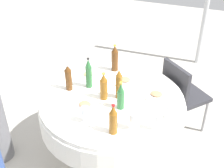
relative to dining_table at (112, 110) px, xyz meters
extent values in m
plane|color=#B7B2A8|center=(0.00, 0.00, -0.59)|extent=(10.00, 10.00, 0.00)
cylinder|color=white|center=(0.00, 0.00, 0.13)|extent=(1.33, 1.33, 0.04)
cylinder|color=white|center=(0.00, 0.00, 0.00)|extent=(1.36, 1.36, 0.22)
cylinder|color=slate|center=(0.00, 0.00, -0.35)|extent=(0.14, 0.14, 0.48)
cylinder|color=slate|center=(0.00, 0.00, -0.58)|extent=(0.56, 0.56, 0.03)
cylinder|color=#8C5619|center=(-0.06, -0.04, 0.25)|extent=(0.07, 0.07, 0.19)
cone|color=#8C5619|center=(-0.06, -0.04, 0.37)|extent=(0.06, 0.06, 0.06)
cylinder|color=gold|center=(-0.06, -0.04, 0.41)|extent=(0.03, 0.03, 0.01)
cylinder|color=#2D6B38|center=(0.13, -0.12, 0.24)|extent=(0.06, 0.06, 0.17)
cone|color=#2D6B38|center=(0.13, -0.12, 0.36)|extent=(0.06, 0.06, 0.08)
cylinder|color=gold|center=(0.13, -0.12, 0.41)|extent=(0.02, 0.02, 0.01)
cylinder|color=#593314|center=(-0.15, 0.47, 0.26)|extent=(0.07, 0.07, 0.22)
cone|color=#593314|center=(-0.15, 0.47, 0.40)|extent=(0.06, 0.06, 0.06)
cylinder|color=gold|center=(-0.15, 0.47, 0.44)|extent=(0.03, 0.03, 0.01)
cylinder|color=#8C5619|center=(0.06, 0.02, 0.26)|extent=(0.06, 0.06, 0.23)
cone|color=#8C5619|center=(0.06, 0.02, 0.41)|extent=(0.05, 0.05, 0.06)
cylinder|color=silver|center=(0.06, 0.02, 0.45)|extent=(0.02, 0.02, 0.01)
cylinder|color=#8C5619|center=(0.18, -0.43, 0.24)|extent=(0.07, 0.07, 0.19)
cone|color=#8C5619|center=(0.18, -0.43, 0.37)|extent=(0.06, 0.06, 0.07)
cylinder|color=red|center=(0.18, -0.43, 0.42)|extent=(0.03, 0.03, 0.01)
cylinder|color=#2D6B38|center=(-0.27, 0.09, 0.26)|extent=(0.06, 0.06, 0.22)
cone|color=#2D6B38|center=(-0.27, 0.09, 0.41)|extent=(0.06, 0.06, 0.08)
cylinder|color=black|center=(-0.27, 0.09, 0.46)|extent=(0.02, 0.02, 0.01)
cylinder|color=#593314|center=(-0.43, -0.02, 0.25)|extent=(0.06, 0.06, 0.21)
cone|color=#593314|center=(-0.43, -0.02, 0.38)|extent=(0.06, 0.06, 0.05)
cylinder|color=silver|center=(-0.43, -0.02, 0.41)|extent=(0.03, 0.03, 0.01)
cylinder|color=white|center=(0.54, -0.11, 0.15)|extent=(0.06, 0.06, 0.00)
cylinder|color=white|center=(0.54, -0.11, 0.19)|extent=(0.01, 0.01, 0.07)
cylinder|color=white|center=(0.54, -0.11, 0.26)|extent=(0.07, 0.07, 0.06)
cylinder|color=maroon|center=(0.54, -0.11, 0.24)|extent=(0.06, 0.06, 0.03)
cylinder|color=white|center=(-0.08, -0.39, 0.15)|extent=(0.06, 0.06, 0.00)
cylinder|color=white|center=(-0.08, -0.39, 0.19)|extent=(0.01, 0.01, 0.07)
cylinder|color=white|center=(-0.08, -0.39, 0.26)|extent=(0.07, 0.07, 0.06)
cylinder|color=maroon|center=(-0.08, -0.39, 0.24)|extent=(0.06, 0.06, 0.03)
cylinder|color=white|center=(0.49, -0.28, 0.15)|extent=(0.06, 0.06, 0.00)
cylinder|color=white|center=(0.49, -0.28, 0.19)|extent=(0.01, 0.01, 0.08)
cylinder|color=white|center=(0.49, -0.28, 0.27)|extent=(0.06, 0.06, 0.07)
cylinder|color=gold|center=(0.49, -0.28, 0.25)|extent=(0.05, 0.05, 0.03)
cylinder|color=white|center=(0.31, -0.34, 0.15)|extent=(0.06, 0.06, 0.00)
cylinder|color=white|center=(0.31, -0.34, 0.20)|extent=(0.01, 0.01, 0.08)
cylinder|color=white|center=(0.31, -0.34, 0.27)|extent=(0.07, 0.07, 0.07)
cylinder|color=maroon|center=(0.31, -0.34, 0.25)|extent=(0.06, 0.06, 0.03)
cylinder|color=white|center=(0.03, 0.29, 0.16)|extent=(0.24, 0.24, 0.02)
ellipsoid|color=tan|center=(0.03, 0.29, 0.18)|extent=(0.11, 0.10, 0.02)
cylinder|color=white|center=(-0.35, 0.26, 0.16)|extent=(0.24, 0.24, 0.02)
ellipsoid|color=tan|center=(-0.35, 0.26, 0.18)|extent=(0.11, 0.10, 0.02)
cylinder|color=white|center=(-0.17, -0.21, 0.16)|extent=(0.24, 0.24, 0.02)
ellipsoid|color=tan|center=(-0.17, -0.21, 0.18)|extent=(0.11, 0.10, 0.02)
cylinder|color=white|center=(0.38, 0.16, 0.16)|extent=(0.24, 0.24, 0.02)
ellipsoid|color=tan|center=(0.38, 0.16, 0.18)|extent=(0.11, 0.10, 0.02)
cube|color=silver|center=(-0.01, 0.54, 0.15)|extent=(0.18, 0.04, 0.00)
cube|color=silver|center=(-0.28, -0.44, 0.15)|extent=(0.08, 0.17, 0.00)
cube|color=white|center=(-0.44, -0.26, 0.16)|extent=(0.17, 0.17, 0.02)
cube|color=#2D2D33|center=(0.60, 0.69, -0.14)|extent=(0.56, 0.56, 0.04)
cube|color=#2D2D33|center=(0.49, 0.55, 0.07)|extent=(0.33, 0.29, 0.42)
cylinder|color=gray|center=(0.84, 0.71, -0.38)|extent=(0.03, 0.03, 0.43)
cylinder|color=gray|center=(0.59, 0.93, -0.38)|extent=(0.03, 0.03, 0.43)
cylinder|color=gray|center=(0.62, 0.45, -0.38)|extent=(0.03, 0.03, 0.43)
cylinder|color=gray|center=(0.37, 0.67, -0.38)|extent=(0.03, 0.03, 0.43)
camera|label=1|loc=(0.79, -2.07, 1.76)|focal=47.82mm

